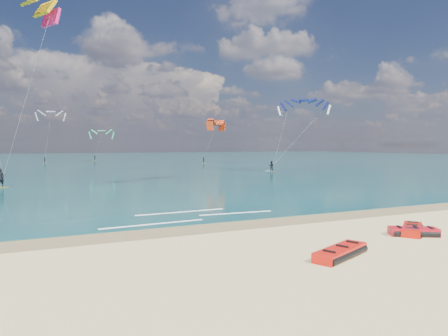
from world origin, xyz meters
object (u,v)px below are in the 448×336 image
(kitesurfer_main, at_px, (2,84))
(kitesurfer_far, at_px, (289,130))
(packed_kite_mid, at_px, (413,235))
(packed_kite_left, at_px, (340,257))
(packed_kite_right, at_px, (412,233))

(kitesurfer_main, distance_m, kitesurfer_far, 40.71)
(packed_kite_mid, height_order, kitesurfer_main, kitesurfer_main)
(packed_kite_left, height_order, packed_kite_right, packed_kite_left)
(packed_kite_left, bearing_deg, packed_kite_mid, -8.49)
(packed_kite_left, relative_size, kitesurfer_far, 0.25)
(packed_kite_left, distance_m, packed_kite_right, 6.35)
(packed_kite_left, relative_size, packed_kite_mid, 1.32)
(packed_kite_right, bearing_deg, kitesurfer_main, 87.55)
(kitesurfer_main, bearing_deg, packed_kite_right, -97.02)
(packed_kite_mid, distance_m, kitesurfer_main, 35.44)
(kitesurfer_main, bearing_deg, packed_kite_mid, -97.93)
(packed_kite_left, height_order, packed_kite_mid, packed_kite_mid)
(packed_kite_mid, bearing_deg, packed_kite_left, -135.89)
(packed_kite_left, xyz_separation_m, packed_kite_mid, (5.69, 1.46, 0.00))
(packed_kite_left, relative_size, packed_kite_right, 1.13)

